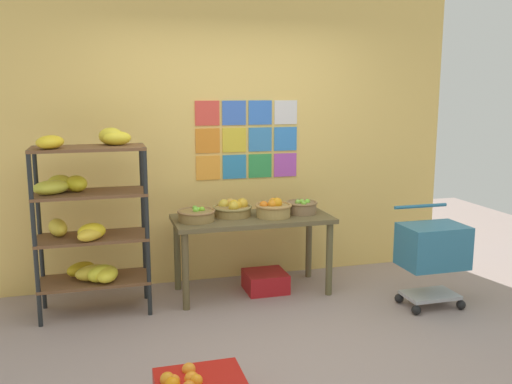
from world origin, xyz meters
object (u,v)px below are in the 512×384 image
Objects in this scene: display_table at (252,227)px; produce_crate_under_table at (265,281)px; banana_shelf_unit at (88,213)px; fruit_basket_left at (273,209)px; shopping_cart at (433,250)px; fruit_basket_centre at (196,215)px; fruit_basket_back_left at (233,209)px; fruit_basket_right at (302,207)px.

produce_crate_under_table is at bearing -0.83° from display_table.
banana_shelf_unit is at bearing -176.47° from produce_crate_under_table.
shopping_cart is at bearing -30.01° from fruit_basket_left.
banana_shelf_unit is 0.91m from fruit_basket_centre.
fruit_basket_centre is 1.00× the size of fruit_basket_left.
fruit_basket_back_left is at bearing 18.17° from fruit_basket_centre.
display_table is 4.26× the size of fruit_basket_centre.
banana_shelf_unit is at bearing -178.33° from fruit_basket_left.
shopping_cart is at bearing -13.05° from banana_shelf_unit.
fruit_basket_right is at bearing 13.37° from fruit_basket_left.
fruit_basket_back_left is 1.08× the size of fruit_basket_left.
fruit_basket_back_left is at bearing 161.78° from produce_crate_under_table.
fruit_basket_centre is at bearing 4.64° from banana_shelf_unit.
display_table is 1.58m from shopping_cart.
shopping_cart is at bearing -40.28° from fruit_basket_right.
fruit_basket_back_left is at bearing 8.57° from banana_shelf_unit.
display_table is at bearing -177.50° from fruit_basket_right.
produce_crate_under_table is at bearing -176.33° from fruit_basket_right.
fruit_basket_right is (0.64, -0.07, -0.00)m from fruit_basket_back_left.
fruit_basket_centre is 0.39× the size of shopping_cart.
display_table is at bearing 137.68° from shopping_cart.
fruit_basket_back_left is (-0.16, 0.09, 0.16)m from display_table.
produce_crate_under_table is (-0.36, -0.02, -0.69)m from fruit_basket_right.
fruit_basket_back_left is at bearing 173.69° from fruit_basket_right.
fruit_basket_back_left reaches higher than shopping_cart.
fruit_basket_right is at bearing 3.56° from banana_shelf_unit.
produce_crate_under_table is (0.28, -0.09, -0.69)m from fruit_basket_back_left.
fruit_basket_back_left is 0.96× the size of produce_crate_under_table.
fruit_basket_left is (0.34, -0.14, 0.01)m from fruit_basket_back_left.
produce_crate_under_table is (0.13, -0.00, -0.53)m from display_table.
fruit_basket_centre is (-0.99, -0.04, -0.01)m from fruit_basket_right.
shopping_cart is at bearing -20.81° from fruit_basket_centre.
fruit_basket_right is 0.78× the size of produce_crate_under_table.
shopping_cart is at bearing -28.24° from display_table.
banana_shelf_unit reaches higher than shopping_cart.
produce_crate_under_table is at bearing -18.22° from fruit_basket_back_left.
fruit_basket_centre is 0.93m from produce_crate_under_table.
fruit_basket_back_left reaches higher than fruit_basket_centre.
shopping_cart reaches higher than display_table.
fruit_basket_back_left reaches higher than display_table.
display_table is 0.51m from fruit_basket_right.
fruit_basket_left is (-0.30, -0.07, 0.01)m from fruit_basket_right.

